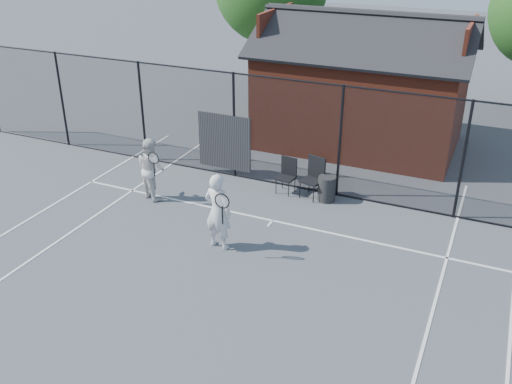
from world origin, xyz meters
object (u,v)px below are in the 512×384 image
at_px(player_back, 151,168).
at_px(chair_right, 312,179).
at_px(waste_bin, 327,189).
at_px(chair_left, 286,176).
at_px(player_front, 218,211).
at_px(clubhouse, 361,95).

xyz_separation_m(player_back, chair_right, (3.81, 1.68, -0.29)).
distance_m(player_back, waste_bin, 4.58).
bearing_deg(waste_bin, chair_left, 180.00).
bearing_deg(chair_left, chair_right, 5.58).
bearing_deg(chair_right, waste_bin, 14.98).
relative_size(player_front, waste_bin, 2.66).
bearing_deg(player_front, player_back, 151.02).
distance_m(clubhouse, player_front, 7.72).
bearing_deg(waste_bin, player_front, -114.92).
relative_size(chair_right, waste_bin, 1.59).
distance_m(player_front, waste_bin, 3.57).
bearing_deg(clubhouse, player_front, -98.53).
height_order(clubhouse, chair_left, clubhouse).
height_order(clubhouse, chair_right, clubhouse).
bearing_deg(chair_right, player_back, -141.30).
bearing_deg(waste_bin, chair_right, 180.00).
relative_size(clubhouse, player_back, 3.97).
bearing_deg(player_back, waste_bin, 21.60).
xyz_separation_m(player_front, chair_left, (0.34, 3.20, -0.43)).
height_order(clubhouse, player_front, clubhouse).
height_order(chair_left, chair_right, chair_right).
height_order(player_front, chair_right, player_front).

